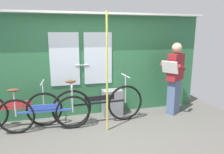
% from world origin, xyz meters
% --- Properties ---
extents(ground_plane, '(6.03, 3.95, 0.04)m').
position_xyz_m(ground_plane, '(0.00, 0.00, -0.02)').
color(ground_plane, '#56544F').
extents(train_door_wall, '(5.03, 0.28, 2.19)m').
position_xyz_m(train_door_wall, '(-0.01, 1.17, 1.14)').
color(train_door_wall, '#2D6B42').
rests_on(train_door_wall, ground_plane).
extents(bicycle_near_door, '(1.83, 0.44, 0.96)m').
position_xyz_m(bicycle_near_door, '(0.06, 0.59, 0.40)').
color(bicycle_near_door, black).
rests_on(bicycle_near_door, ground_plane).
extents(bicycle_leaning_behind, '(1.65, 0.44, 0.86)m').
position_xyz_m(bicycle_leaning_behind, '(-0.97, 0.53, 0.35)').
color(bicycle_leaning_behind, black).
rests_on(bicycle_leaning_behind, ground_plane).
extents(bicycle_by_pole, '(1.66, 0.44, 0.89)m').
position_xyz_m(bicycle_by_pole, '(-1.49, 0.79, 0.37)').
color(bicycle_by_pole, black).
rests_on(bicycle_by_pole, ground_plane).
extents(passenger_reading_newspaper, '(0.61, 0.56, 1.58)m').
position_xyz_m(passenger_reading_newspaper, '(1.76, 0.68, 0.83)').
color(passenger_reading_newspaper, slate).
rests_on(passenger_reading_newspaper, ground_plane).
extents(trash_bin_by_wall, '(0.43, 0.28, 0.57)m').
position_xyz_m(trash_bin_by_wall, '(0.42, 0.95, 0.29)').
color(trash_bin_by_wall, gray).
rests_on(trash_bin_by_wall, ground_plane).
extents(handrail_pole, '(0.04, 0.04, 2.15)m').
position_xyz_m(handrail_pole, '(0.14, 0.26, 1.07)').
color(handrail_pole, '#C6C14C').
rests_on(handrail_pole, ground_plane).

